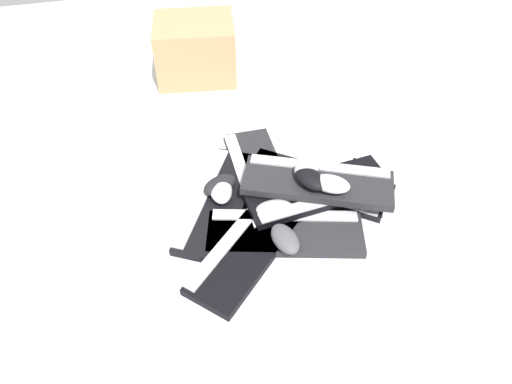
% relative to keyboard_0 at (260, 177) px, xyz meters
% --- Properties ---
extents(ground_plane, '(3.20, 3.20, 0.00)m').
position_rel_keyboard_0_xyz_m(ground_plane, '(-0.14, 0.03, -0.01)').
color(ground_plane, silver).
extents(keyboard_0, '(0.44, 0.16, 0.03)m').
position_rel_keyboard_0_xyz_m(keyboard_0, '(0.00, 0.00, 0.00)').
color(keyboard_0, '#232326').
rests_on(keyboard_0, ground).
extents(keyboard_1, '(0.46, 0.34, 0.03)m').
position_rel_keyboard_0_xyz_m(keyboard_1, '(-0.07, 0.14, 0.00)').
color(keyboard_1, black).
rests_on(keyboard_1, ground).
extents(keyboard_2, '(0.42, 0.42, 0.03)m').
position_rel_keyboard_0_xyz_m(keyboard_2, '(-0.26, 0.09, 0.00)').
color(keyboard_2, black).
rests_on(keyboard_2, ground).
extents(keyboard_3, '(0.25, 0.46, 0.03)m').
position_rel_keyboard_0_xyz_m(keyboard_3, '(-0.24, -0.02, 0.00)').
color(keyboard_3, '#232326').
rests_on(keyboard_3, ground).
extents(keyboard_4, '(0.38, 0.44, 0.03)m').
position_rel_keyboard_0_xyz_m(keyboard_4, '(-0.07, -0.16, 0.00)').
color(keyboard_4, black).
rests_on(keyboard_4, ground).
extents(keyboard_5, '(0.21, 0.46, 0.03)m').
position_rel_keyboard_0_xyz_m(keyboard_5, '(-0.13, -0.15, 0.03)').
color(keyboard_5, black).
rests_on(keyboard_5, keyboard_4).
extents(keyboard_6, '(0.31, 0.46, 0.03)m').
position_rel_keyboard_0_xyz_m(keyboard_6, '(-0.12, -0.15, 0.06)').
color(keyboard_6, '#232326').
rests_on(keyboard_6, keyboard_5).
extents(mouse_0, '(0.07, 0.11, 0.04)m').
position_rel_keyboard_0_xyz_m(mouse_0, '(-0.17, -0.00, 0.04)').
color(mouse_0, '#B7B7BC').
rests_on(mouse_0, keyboard_3).
extents(mouse_1, '(0.11, 0.13, 0.04)m').
position_rel_keyboard_0_xyz_m(mouse_1, '(-0.04, 0.13, 0.04)').
color(mouse_1, black).
rests_on(mouse_1, keyboard_1).
extents(mouse_2, '(0.12, 0.08, 0.04)m').
position_rel_keyboard_0_xyz_m(mouse_2, '(-0.06, 0.13, 0.04)').
color(mouse_2, '#B7B7BC').
rests_on(mouse_2, keyboard_1).
extents(mouse_3, '(0.11, 0.13, 0.04)m').
position_rel_keyboard_0_xyz_m(mouse_3, '(-0.17, -0.17, 0.10)').
color(mouse_3, '#B7B7BC').
rests_on(mouse_3, keyboard_6).
extents(mouse_4, '(0.12, 0.13, 0.04)m').
position_rel_keyboard_0_xyz_m(mouse_4, '(-0.08, -0.13, 0.10)').
color(mouse_4, '#B7B7BC').
rests_on(mouse_4, keyboard_6).
extents(mouse_5, '(0.12, 0.09, 0.04)m').
position_rel_keyboard_0_xyz_m(mouse_5, '(-0.29, -0.00, 0.04)').
color(mouse_5, '#4C4C51').
rests_on(mouse_5, keyboard_3).
extents(mouse_6, '(0.13, 0.11, 0.04)m').
position_rel_keyboard_0_xyz_m(mouse_6, '(-0.14, -0.12, 0.10)').
color(mouse_6, black).
rests_on(mouse_6, keyboard_6).
extents(cable_0, '(0.31, 0.48, 0.01)m').
position_rel_keyboard_0_xyz_m(cable_0, '(-0.14, -0.11, -0.01)').
color(cable_0, black).
rests_on(cable_0, ground).
extents(cardboard_box, '(0.28, 0.33, 0.23)m').
position_rel_keyboard_0_xyz_m(cardboard_box, '(0.65, 0.10, 0.10)').
color(cardboard_box, tan).
rests_on(cardboard_box, ground).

